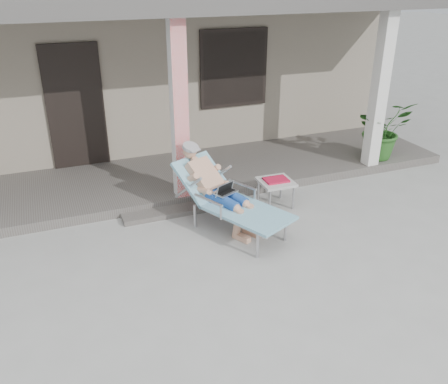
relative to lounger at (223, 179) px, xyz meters
name	(u,v)px	position (x,y,z in m)	size (l,w,h in m)	color
ground	(236,278)	(-0.31, -1.22, -0.73)	(60.00, 60.00, 0.00)	#9E9E99
house	(123,52)	(-0.31, 5.27, 0.94)	(10.40, 5.40, 3.30)	gray
porch_deck	(168,178)	(-0.31, 1.78, -0.65)	(10.00, 2.00, 0.15)	#605B56
porch_overhang	(160,9)	(-0.31, 1.72, 2.06)	(10.00, 2.30, 2.85)	silver
porch_step	(189,209)	(-0.31, 0.63, -0.69)	(2.00, 0.30, 0.07)	#605B56
lounger	(223,179)	(0.00, 0.00, 0.00)	(1.36, 1.87, 1.18)	#B7B7BC
side_table	(276,183)	(0.99, 0.31, -0.35)	(0.52, 0.52, 0.45)	#B5B5B0
potted_palm	(382,129)	(3.55, 1.14, -0.04)	(0.97, 0.84, 1.08)	#26591E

